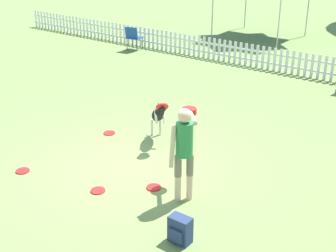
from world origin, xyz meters
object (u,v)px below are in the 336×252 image
(handler_person, at_px, (184,142))
(frisbee_near_dog, at_px, (98,191))
(frisbee_far_scatter, at_px, (154,187))
(frisbee_near_handler, at_px, (23,171))
(folding_chair_center, at_px, (133,36))
(frisbee_midfield, at_px, (109,133))
(leaping_dog, at_px, (159,114))
(backpack_on_grass, at_px, (180,230))

(handler_person, relative_size, frisbee_near_dog, 6.37)
(frisbee_near_dog, xyz_separation_m, frisbee_far_scatter, (0.71, 0.66, 0.00))
(frisbee_near_handler, bearing_deg, frisbee_far_scatter, 22.77)
(frisbee_near_handler, distance_m, frisbee_far_scatter, 2.53)
(handler_person, xyz_separation_m, frisbee_near_handler, (-2.93, -1.04, -1.02))
(frisbee_far_scatter, height_order, folding_chair_center, folding_chair_center)
(handler_person, bearing_deg, frisbee_midfield, 109.49)
(leaping_dog, distance_m, frisbee_midfield, 1.32)
(frisbee_midfield, xyz_separation_m, frisbee_far_scatter, (2.20, -1.24, 0.00))
(frisbee_near_handler, bearing_deg, backpack_on_grass, 0.37)
(frisbee_far_scatter, bearing_deg, backpack_on_grass, -37.96)
(frisbee_near_handler, distance_m, frisbee_midfield, 2.22)
(frisbee_midfield, xyz_separation_m, backpack_on_grass, (3.43, -2.20, 0.19))
(frisbee_near_handler, height_order, frisbee_near_dog, same)
(leaping_dog, height_order, folding_chair_center, leaping_dog)
(handler_person, xyz_separation_m, frisbee_far_scatter, (-0.59, -0.06, -1.02))
(frisbee_near_dog, bearing_deg, handler_person, 28.77)
(backpack_on_grass, xyz_separation_m, folding_chair_center, (-7.75, 8.14, 0.31))
(handler_person, bearing_deg, frisbee_near_dog, 161.10)
(handler_person, bearing_deg, leaping_dog, 90.42)
(leaping_dog, xyz_separation_m, frisbee_near_dog, (0.37, -2.22, -0.61))
(leaping_dog, distance_m, folding_chair_center, 7.82)
(leaping_dog, xyz_separation_m, frisbee_near_handler, (-1.26, -2.54, -0.61))
(leaping_dog, distance_m, frisbee_near_handler, 2.90)
(handler_person, xyz_separation_m, leaping_dog, (-1.67, 1.50, -0.41))
(frisbee_near_handler, relative_size, folding_chair_center, 0.30)
(leaping_dog, relative_size, frisbee_near_dog, 4.08)
(frisbee_near_dog, bearing_deg, frisbee_near_handler, -168.67)
(handler_person, distance_m, folding_chair_center, 10.08)
(folding_chair_center, bearing_deg, frisbee_far_scatter, 122.48)
(backpack_on_grass, bearing_deg, frisbee_midfield, 147.37)
(frisbee_near_handler, distance_m, folding_chair_center, 9.18)
(handler_person, relative_size, folding_chair_center, 1.89)
(frisbee_near_dog, relative_size, folding_chair_center, 0.30)
(frisbee_near_handler, relative_size, frisbee_midfield, 1.00)
(frisbee_midfield, bearing_deg, handler_person, -22.83)
(handler_person, height_order, frisbee_midfield, handler_person)
(frisbee_far_scatter, height_order, backpack_on_grass, backpack_on_grass)
(frisbee_midfield, bearing_deg, leaping_dog, 16.08)
(frisbee_near_dog, bearing_deg, frisbee_far_scatter, 42.61)
(frisbee_near_dog, xyz_separation_m, frisbee_midfield, (-1.49, 1.89, 0.00))
(frisbee_near_dog, relative_size, backpack_on_grass, 0.62)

